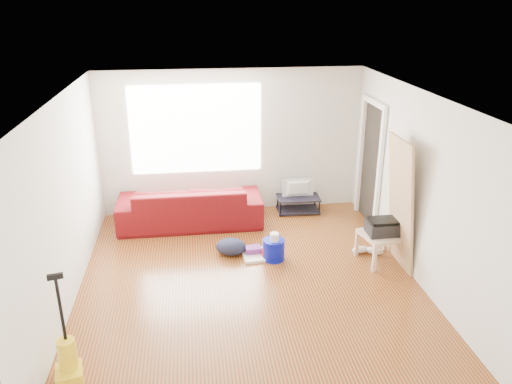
{
  "coord_description": "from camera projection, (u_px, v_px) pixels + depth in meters",
  "views": [
    {
      "loc": [
        -0.68,
        -5.8,
        3.61
      ],
      "look_at": [
        0.17,
        0.6,
        1.06
      ],
      "focal_mm": 35.0,
      "sensor_mm": 36.0,
      "label": 1
    }
  ],
  "objects": [
    {
      "name": "tv",
      "position": [
        299.0,
        188.0,
        8.78
      ],
      "size": [
        0.56,
        0.07,
        0.32
      ],
      "primitive_type": "imported",
      "rotation": [
        0.0,
        0.0,
        3.14
      ],
      "color": "black",
      "rests_on": "tv_stand"
    },
    {
      "name": "vacuum",
      "position": [
        68.0,
        363.0,
        4.93
      ],
      "size": [
        0.31,
        0.34,
        1.21
      ],
      "rotation": [
        0.0,
        0.0,
        0.22
      ],
      "color": "yellow",
      "rests_on": "ground"
    },
    {
      "name": "printer",
      "position": [
        382.0,
        227.0,
        7.08
      ],
      "size": [
        0.43,
        0.33,
        0.22
      ],
      "rotation": [
        0.0,
        0.0,
        0.0
      ],
      "color": "black",
      "rests_on": "side_table"
    },
    {
      "name": "tv_stand",
      "position": [
        298.0,
        204.0,
        8.89
      ],
      "size": [
        0.76,
        0.45,
        0.28
      ],
      "rotation": [
        0.0,
        0.0,
        -0.04
      ],
      "color": "black",
      "rests_on": "ground"
    },
    {
      "name": "sneakers",
      "position": [
        367.0,
        250.0,
        7.47
      ],
      "size": [
        0.48,
        0.24,
        0.11
      ],
      "rotation": [
        0.0,
        0.0,
        -0.33
      ],
      "color": "white",
      "rests_on": "ground"
    },
    {
      "name": "side_table",
      "position": [
        381.0,
        238.0,
        7.15
      ],
      "size": [
        0.63,
        0.63,
        0.44
      ],
      "rotation": [
        0.0,
        0.0,
        0.19
      ],
      "color": "tan",
      "rests_on": "ground"
    },
    {
      "name": "sofa",
      "position": [
        191.0,
        224.0,
        8.46
      ],
      "size": [
        2.37,
        0.93,
        0.69
      ],
      "primitive_type": "imported",
      "rotation": [
        0.0,
        0.0,
        3.14
      ],
      "color": "#530D0B",
      "rests_on": "ground"
    },
    {
      "name": "room",
      "position": [
        253.0,
        191.0,
        6.45
      ],
      "size": [
        4.51,
        5.01,
        2.51
      ],
      "color": "#62210D",
      "rests_on": "ground"
    },
    {
      "name": "toilet_paper",
      "position": [
        274.0,
        247.0,
        7.23
      ],
      "size": [
        0.13,
        0.13,
        0.12
      ],
      "primitive_type": "cylinder",
      "color": "silver",
      "rests_on": "bucket"
    },
    {
      "name": "bucket",
      "position": [
        274.0,
        259.0,
        7.33
      ],
      "size": [
        0.38,
        0.38,
        0.31
      ],
      "primitive_type": "cylinder",
      "rotation": [
        0.0,
        0.0,
        -0.24
      ],
      "color": "#050D9C",
      "rests_on": "ground"
    },
    {
      "name": "door_panel",
      "position": [
        394.0,
        264.0,
        7.2
      ],
      "size": [
        0.23,
        0.75,
        1.88
      ],
      "primitive_type": "cube",
      "rotation": [
        0.0,
        -0.1,
        0.0
      ],
      "color": "#A3814C",
      "rests_on": "ground"
    },
    {
      "name": "backpack",
      "position": [
        231.0,
        254.0,
        7.48
      ],
      "size": [
        0.51,
        0.44,
        0.24
      ],
      "primitive_type": "ellipsoid",
      "rotation": [
        0.0,
        0.0,
        -0.21
      ],
      "color": "black",
      "rests_on": "ground"
    },
    {
      "name": "cleaning_tray",
      "position": [
        261.0,
        252.0,
        7.41
      ],
      "size": [
        0.55,
        0.46,
        0.19
      ],
      "rotation": [
        0.0,
        0.0,
        0.06
      ],
      "color": "white",
      "rests_on": "ground"
    }
  ]
}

